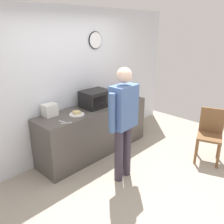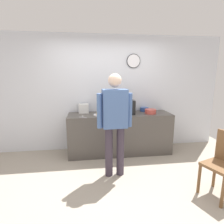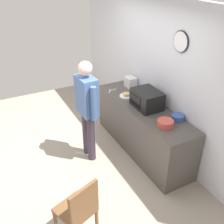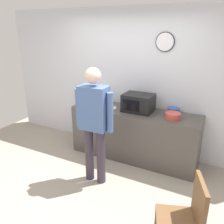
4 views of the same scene
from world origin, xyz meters
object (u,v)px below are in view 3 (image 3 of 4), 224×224
at_px(microwave, 147,99).
at_px(person_standing, 87,105).
at_px(salad_bowl, 178,117).
at_px(spoon_utensil, 113,90).
at_px(cereal_bowl, 165,123).
at_px(wooden_chair, 79,210).
at_px(sandwich_plate, 126,95).
at_px(toaster, 131,82).
at_px(fork_utensil, 110,91).

distance_m(microwave, person_standing, 0.99).
bearing_deg(salad_bowl, spoon_utensil, -164.58).
height_order(cereal_bowl, wooden_chair, cereal_bowl).
bearing_deg(spoon_utensil, sandwich_plate, 15.90).
bearing_deg(sandwich_plate, salad_bowl, 15.27).
xyz_separation_m(microwave, toaster, (-0.83, 0.19, -0.05)).
relative_size(microwave, spoon_utensil, 2.94).
distance_m(fork_utensil, person_standing, 0.87).
distance_m(salad_bowl, person_standing, 1.43).
bearing_deg(salad_bowl, fork_utensil, -161.77).
bearing_deg(person_standing, cereal_bowl, 43.14).
bearing_deg(spoon_utensil, wooden_chair, -36.62).
bearing_deg(fork_utensil, microwave, 17.56).
xyz_separation_m(salad_bowl, toaster, (-1.40, -0.01, 0.06)).
height_order(salad_bowl, person_standing, person_standing).
bearing_deg(fork_utensil, sandwich_plate, 26.93).
bearing_deg(toaster, salad_bowl, 0.35).
relative_size(salad_bowl, person_standing, 0.11).
distance_m(sandwich_plate, salad_bowl, 1.11).
height_order(microwave, toaster, microwave).
xyz_separation_m(toaster, person_standing, (0.53, -1.13, 0.03)).
bearing_deg(fork_utensil, person_standing, -51.60).
bearing_deg(spoon_utensil, microwave, 12.83).
distance_m(cereal_bowl, fork_utensil, 1.47).
bearing_deg(wooden_chair, person_standing, 153.11).
bearing_deg(toaster, cereal_bowl, -10.49).
distance_m(microwave, wooden_chair, 2.11).
relative_size(cereal_bowl, spoon_utensil, 1.44).
bearing_deg(toaster, fork_utensil, -90.94).
distance_m(cereal_bowl, spoon_utensil, 1.47).
height_order(person_standing, wooden_chair, person_standing).
relative_size(spoon_utensil, person_standing, 0.10).
bearing_deg(cereal_bowl, sandwich_plate, -179.27).
bearing_deg(spoon_utensil, fork_utensil, -84.07).
height_order(microwave, fork_utensil, microwave).
bearing_deg(wooden_chair, microwave, 124.52).
height_order(cereal_bowl, spoon_utensil, cereal_bowl).
height_order(fork_utensil, wooden_chair, wooden_chair).
xyz_separation_m(toaster, wooden_chair, (1.99, -1.87, -0.47)).
xyz_separation_m(cereal_bowl, wooden_chair, (0.54, -1.61, -0.42)).
xyz_separation_m(spoon_utensil, person_standing, (0.54, -0.75, 0.13)).
xyz_separation_m(toaster, spoon_utensil, (-0.01, -0.38, -0.10)).
bearing_deg(spoon_utensil, cereal_bowl, 4.38).
height_order(cereal_bowl, fork_utensil, cereal_bowl).
bearing_deg(cereal_bowl, spoon_utensil, -175.62).
bearing_deg(cereal_bowl, toaster, 169.51).
distance_m(spoon_utensil, wooden_chair, 2.53).
bearing_deg(sandwich_plate, cereal_bowl, 0.73).
bearing_deg(sandwich_plate, spoon_utensil, -164.10).
bearing_deg(person_standing, toaster, 115.09).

